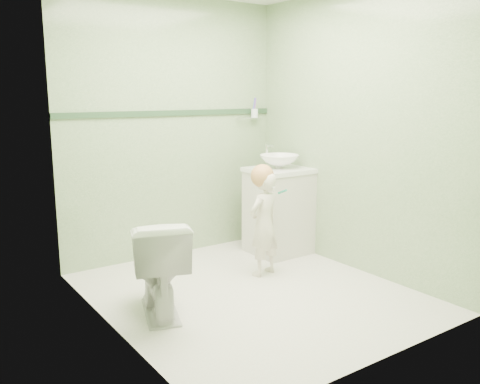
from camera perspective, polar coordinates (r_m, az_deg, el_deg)
ground at (r=4.05m, az=1.24°, el=-11.23°), size 2.50×2.50×0.00m
room_shell at (r=3.76m, az=1.32°, el=5.93°), size 2.50×2.54×2.40m
trim_stripe at (r=4.81m, az=-7.54°, el=8.74°), size 2.20×0.02×0.05m
vanity at (r=4.95m, az=4.33°, el=-2.25°), size 0.52×0.50×0.80m
counter at (r=4.87m, az=4.40°, el=2.45°), size 0.54×0.52×0.04m
basin at (r=4.86m, az=4.41°, el=3.43°), size 0.37×0.37×0.13m
faucet at (r=4.99m, az=3.08°, el=4.57°), size 0.03×0.13×0.18m
cup_holder at (r=5.23m, az=1.55°, el=8.80°), size 0.26×0.07×0.21m
toilet at (r=3.64m, az=-9.13°, el=-8.11°), size 0.59×0.77×0.70m
toddler at (r=4.32m, az=2.67°, el=-3.60°), size 0.36×0.28×0.89m
hair_cap at (r=4.26m, az=2.52°, el=1.81°), size 0.20×0.20×0.20m
teal_toothbrush at (r=4.24m, az=4.64°, el=0.09°), size 0.11×0.14×0.08m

